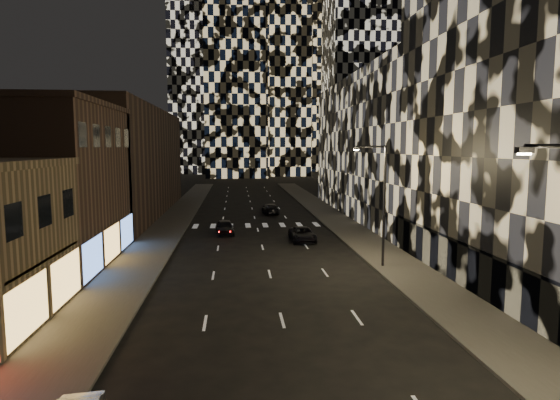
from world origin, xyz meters
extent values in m
cube|color=#47443F|center=(-10.00, 50.00, 0.07)|extent=(4.00, 120.00, 0.15)
cube|color=#47443F|center=(10.00, 50.00, 0.07)|extent=(4.00, 120.00, 0.15)
cube|color=#4C4C47|center=(-7.90, 50.00, 0.07)|extent=(0.20, 120.00, 0.15)
cube|color=#4C4C47|center=(7.90, 50.00, 0.07)|extent=(0.20, 120.00, 0.15)
cube|color=brown|center=(-17.00, 33.50, 6.00)|extent=(10.00, 15.00, 12.00)
cube|color=brown|center=(-17.00, 60.00, 7.00)|extent=(10.00, 40.00, 14.00)
cube|color=#383838|center=(12.30, 24.50, 1.50)|extent=(0.60, 25.00, 3.00)
cube|color=#232326|center=(20.00, 57.00, 9.00)|extent=(16.00, 40.00, 18.00)
cube|color=black|center=(35.00, 135.00, 50.00)|extent=(20.00, 20.00, 100.00)
cube|color=black|center=(-2.00, 140.00, 47.50)|extent=(18.00, 18.00, 95.00)
cylinder|color=black|center=(7.50, 10.00, 9.05)|extent=(2.20, 0.14, 0.14)
cube|color=black|center=(6.40, 10.00, 8.93)|extent=(0.50, 0.25, 0.18)
cube|color=#FFEAB2|center=(6.40, 10.00, 8.81)|extent=(0.35, 0.18, 0.06)
cylinder|color=black|center=(8.60, 30.00, 4.65)|extent=(0.20, 0.20, 9.00)
cylinder|color=black|center=(7.50, 30.00, 9.05)|extent=(2.20, 0.14, 0.14)
cube|color=black|center=(6.40, 30.00, 8.93)|extent=(0.50, 0.25, 0.18)
cube|color=#FFEAB2|center=(6.40, 30.00, 8.81)|extent=(0.35, 0.18, 0.06)
imported|color=black|center=(-3.50, 44.67, 0.74)|extent=(2.14, 4.50, 1.48)
imported|color=black|center=(2.29, 59.13, 0.70)|extent=(2.32, 4.95, 1.40)
imported|color=black|center=(4.00, 40.38, 0.67)|extent=(2.33, 4.88, 1.34)
camera|label=1|loc=(-2.34, -3.49, 9.02)|focal=30.00mm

